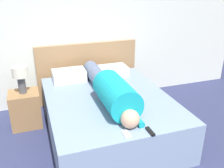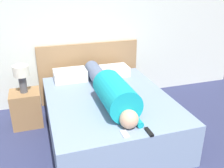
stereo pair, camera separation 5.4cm
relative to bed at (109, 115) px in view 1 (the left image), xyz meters
The scene contains 10 objects.
wall_back 1.58m from the bed, 100.80° to the left, with size 6.22×0.06×2.60m.
bed is the anchor object (origin of this frame).
headboard 1.13m from the bed, 90.00° to the left, with size 1.68×0.04×1.00m.
nightstand 1.20m from the bed, 151.64° to the left, with size 0.41×0.37×0.51m.
table_lamp 1.30m from the bed, 151.64° to the left, with size 0.21×0.21×0.39m.
person_lying 0.44m from the bed, 93.48° to the right, with size 0.37×1.76×0.37m.
pillow_near_headboard 0.91m from the bed, 116.77° to the left, with size 0.49×0.31×0.17m.
pillow_second 0.88m from the bed, 67.47° to the left, with size 0.46×0.31×0.15m.
tv_remote 0.95m from the bed, 80.53° to the right, with size 0.04×0.15×0.02m.
cell_phone 0.90m from the bed, 96.14° to the right, with size 0.06×0.13×0.01m.
Camera 1 is at (-0.68, -0.53, 1.97)m, focal length 40.00 mm.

